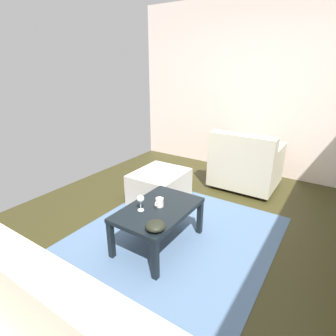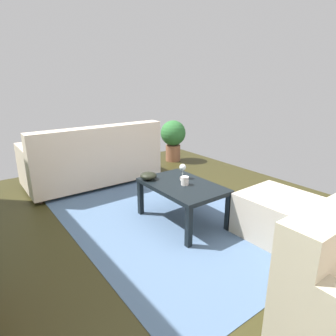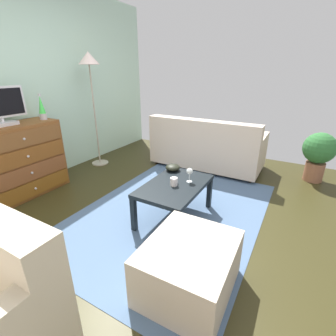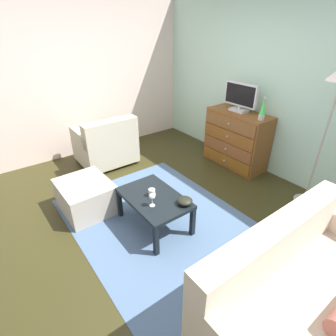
# 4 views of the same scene
# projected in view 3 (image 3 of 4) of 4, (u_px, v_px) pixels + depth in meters

# --- Properties ---
(ground_plane) EXTENTS (5.35, 4.51, 0.05)m
(ground_plane) POSITION_uv_depth(u_px,v_px,m) (147.00, 218.00, 2.72)
(ground_plane) COLOR #302D14
(wall_accent_rear) EXTENTS (5.35, 0.12, 2.67)m
(wall_accent_rear) POSITION_uv_depth(u_px,v_px,m) (14.00, 86.00, 3.12)
(wall_accent_rear) COLOR #AACFBA
(wall_accent_rear) RESTS_ON ground_plane
(area_rug) EXTENTS (2.60, 1.90, 0.01)m
(area_rug) POSITION_uv_depth(u_px,v_px,m) (171.00, 213.00, 2.78)
(area_rug) COLOR #47607F
(area_rug) RESTS_ON ground_plane
(dresser) EXTENTS (1.04, 0.49, 0.92)m
(dresser) POSITION_uv_depth(u_px,v_px,m) (18.00, 161.00, 3.04)
(dresser) COLOR brown
(dresser) RESTS_ON ground_plane
(lava_lamp) EXTENTS (0.09, 0.09, 0.33)m
(lava_lamp) POSITION_uv_depth(u_px,v_px,m) (42.00, 108.00, 3.13)
(lava_lamp) COLOR #B7B7BC
(lava_lamp) RESTS_ON dresser
(coffee_table) EXTENTS (0.86, 0.56, 0.41)m
(coffee_table) POSITION_uv_depth(u_px,v_px,m) (175.00, 189.00, 2.56)
(coffee_table) COLOR black
(coffee_table) RESTS_ON ground_plane
(wine_glass) EXTENTS (0.07, 0.07, 0.16)m
(wine_glass) POSITION_uv_depth(u_px,v_px,m) (190.00, 172.00, 2.55)
(wine_glass) COLOR silver
(wine_glass) RESTS_ON coffee_table
(mug) EXTENTS (0.11, 0.08, 0.08)m
(mug) POSITION_uv_depth(u_px,v_px,m) (174.00, 181.00, 2.50)
(mug) COLOR silver
(mug) RESTS_ON coffee_table
(bowl_decorative) EXTENTS (0.17, 0.17, 0.08)m
(bowl_decorative) POSITION_uv_depth(u_px,v_px,m) (173.00, 167.00, 2.87)
(bowl_decorative) COLOR black
(bowl_decorative) RESTS_ON coffee_table
(couch_large) EXTENTS (0.85, 1.77, 0.84)m
(couch_large) POSITION_uv_depth(u_px,v_px,m) (206.00, 148.00, 4.00)
(couch_large) COLOR #332319
(couch_large) RESTS_ON ground_plane
(ottoman) EXTENTS (0.71, 0.61, 0.40)m
(ottoman) POSITION_uv_depth(u_px,v_px,m) (189.00, 267.00, 1.75)
(ottoman) COLOR #B4A899
(ottoman) RESTS_ON ground_plane
(standing_lamp) EXTENTS (0.32, 0.32, 1.79)m
(standing_lamp) POSITION_uv_depth(u_px,v_px,m) (90.00, 70.00, 3.68)
(standing_lamp) COLOR #A59E8C
(standing_lamp) RESTS_ON ground_plane
(potted_plant) EXTENTS (0.44, 0.44, 0.72)m
(potted_plant) POSITION_uv_depth(u_px,v_px,m) (318.00, 152.00, 3.45)
(potted_plant) COLOR brown
(potted_plant) RESTS_ON ground_plane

